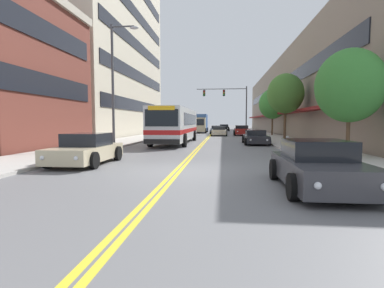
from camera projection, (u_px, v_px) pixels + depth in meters
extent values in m
plane|color=slate|center=(212.00, 133.00, 47.95)|extent=(240.00, 240.00, 0.00)
cube|color=#B2ADA5|center=(166.00, 133.00, 48.70)|extent=(3.83, 106.00, 0.13)
cube|color=#B2ADA5|center=(259.00, 133.00, 47.20)|extent=(3.83, 106.00, 0.13)
cube|color=yellow|center=(211.00, 133.00, 47.96)|extent=(0.14, 106.00, 0.01)
cube|color=yellow|center=(213.00, 133.00, 47.94)|extent=(0.14, 106.00, 0.01)
cube|color=black|center=(44.00, 84.00, 18.87)|extent=(0.08, 12.12, 1.40)
cube|color=black|center=(42.00, 30.00, 18.62)|extent=(0.08, 12.12, 1.40)
cube|color=beige|center=(95.00, 48.00, 40.50)|extent=(12.00, 28.36, 23.71)
cube|color=black|center=(140.00, 106.00, 40.47)|extent=(0.08, 26.09, 1.40)
cube|color=black|center=(139.00, 77.00, 40.18)|extent=(0.08, 26.09, 1.40)
cube|color=black|center=(139.00, 47.00, 39.89)|extent=(0.08, 26.09, 1.40)
cube|color=black|center=(138.00, 16.00, 39.60)|extent=(0.08, 26.09, 1.40)
cube|color=gray|center=(300.00, 98.00, 46.17)|extent=(8.00, 68.00, 10.95)
cube|color=maroon|center=(270.00, 115.00, 46.82)|extent=(1.10, 61.20, 0.24)
cube|color=black|center=(274.00, 90.00, 46.49)|extent=(0.08, 61.20, 1.40)
cube|color=silver|center=(176.00, 124.00, 26.00)|extent=(2.48, 12.44, 2.59)
cube|color=#B21919|center=(176.00, 130.00, 26.04)|extent=(2.50, 12.46, 0.32)
cube|color=black|center=(177.00, 119.00, 26.59)|extent=(2.51, 9.70, 0.93)
cube|color=black|center=(161.00, 118.00, 19.78)|extent=(2.24, 0.04, 1.14)
cube|color=yellow|center=(161.00, 108.00, 19.72)|extent=(1.79, 0.06, 0.28)
cube|color=black|center=(162.00, 142.00, 19.88)|extent=(2.43, 0.08, 0.32)
cylinder|color=black|center=(150.00, 140.00, 22.02)|extent=(0.30, 1.00, 1.00)
cylinder|color=black|center=(184.00, 140.00, 21.77)|extent=(0.30, 1.00, 1.00)
cylinder|color=black|center=(169.00, 135.00, 29.61)|extent=(0.30, 1.00, 1.00)
cylinder|color=black|center=(194.00, 136.00, 29.35)|extent=(0.30, 1.00, 1.00)
cube|color=#19234C|center=(173.00, 133.00, 36.49)|extent=(1.76, 4.37, 0.60)
cube|color=black|center=(173.00, 129.00, 36.62)|extent=(1.51, 1.92, 0.41)
cylinder|color=black|center=(163.00, 135.00, 35.25)|extent=(0.22, 0.67, 0.67)
cylinder|color=black|center=(178.00, 135.00, 35.07)|extent=(0.22, 0.67, 0.67)
cylinder|color=black|center=(168.00, 134.00, 37.93)|extent=(0.22, 0.67, 0.67)
cylinder|color=black|center=(182.00, 134.00, 37.75)|extent=(0.22, 0.67, 0.67)
sphere|color=silver|center=(164.00, 133.00, 34.36)|extent=(0.16, 0.16, 0.16)
sphere|color=silver|center=(175.00, 133.00, 34.24)|extent=(0.16, 0.16, 0.16)
cube|color=red|center=(171.00, 132.00, 38.73)|extent=(0.18, 0.04, 0.10)
cube|color=red|center=(180.00, 132.00, 38.60)|extent=(0.18, 0.04, 0.10)
cube|color=#BCAD89|center=(86.00, 153.00, 13.05)|extent=(1.86, 4.30, 0.61)
cube|color=black|center=(87.00, 139.00, 13.18)|extent=(1.60, 1.89, 0.55)
cylinder|color=black|center=(48.00, 160.00, 11.83)|extent=(0.22, 0.68, 0.68)
cylinder|color=black|center=(94.00, 160.00, 11.64)|extent=(0.22, 0.68, 0.68)
cylinder|color=black|center=(80.00, 153.00, 14.48)|extent=(0.22, 0.68, 0.68)
cylinder|color=black|center=(118.00, 153.00, 14.29)|extent=(0.22, 0.68, 0.68)
sphere|color=silver|center=(42.00, 158.00, 10.96)|extent=(0.16, 0.16, 0.16)
sphere|color=silver|center=(76.00, 158.00, 10.83)|extent=(0.16, 0.16, 0.16)
cube|color=red|center=(92.00, 148.00, 15.26)|extent=(0.18, 0.04, 0.10)
cube|color=red|center=(118.00, 148.00, 15.12)|extent=(0.18, 0.04, 0.10)
cube|color=#38383D|center=(318.00, 171.00, 8.16)|extent=(1.85, 4.20, 0.65)
cube|color=black|center=(317.00, 149.00, 8.28)|extent=(1.59, 1.85, 0.52)
cylinder|color=black|center=(293.00, 187.00, 6.97)|extent=(0.22, 0.65, 0.65)
cylinder|color=black|center=(379.00, 189.00, 6.78)|extent=(0.22, 0.65, 0.65)
cylinder|color=black|center=(274.00, 169.00, 9.56)|extent=(0.22, 0.65, 0.65)
cylinder|color=black|center=(336.00, 170.00, 9.37)|extent=(0.22, 0.65, 0.65)
sphere|color=silver|center=(318.00, 186.00, 6.12)|extent=(0.16, 0.16, 0.16)
cube|color=red|center=(279.00, 160.00, 10.32)|extent=(0.18, 0.04, 0.10)
cube|color=red|center=(319.00, 160.00, 10.18)|extent=(0.18, 0.04, 0.10)
cube|color=#232328|center=(255.00, 139.00, 24.73)|extent=(1.75, 4.66, 0.58)
cube|color=black|center=(255.00, 132.00, 24.88)|extent=(1.51, 2.05, 0.43)
cylinder|color=black|center=(246.00, 142.00, 23.40)|extent=(0.22, 0.60, 0.60)
cylinder|color=black|center=(269.00, 142.00, 23.22)|extent=(0.22, 0.60, 0.60)
cylinder|color=black|center=(243.00, 139.00, 26.26)|extent=(0.22, 0.60, 0.60)
cylinder|color=black|center=(264.00, 140.00, 26.08)|extent=(0.22, 0.60, 0.60)
sphere|color=silver|center=(251.00, 140.00, 22.46)|extent=(0.16, 0.16, 0.16)
sphere|color=silver|center=(267.00, 140.00, 22.33)|extent=(0.16, 0.16, 0.16)
cube|color=red|center=(246.00, 137.00, 27.11)|extent=(0.18, 0.04, 0.10)
cube|color=red|center=(260.00, 137.00, 26.98)|extent=(0.18, 0.04, 0.10)
cube|color=maroon|center=(242.00, 131.00, 41.08)|extent=(1.91, 4.22, 0.73)
cube|color=black|center=(242.00, 127.00, 41.20)|extent=(1.64, 1.86, 0.44)
cylinder|color=black|center=(235.00, 133.00, 39.89)|extent=(0.22, 0.70, 0.70)
cylinder|color=black|center=(250.00, 133.00, 39.70)|extent=(0.22, 0.70, 0.70)
cylinder|color=black|center=(234.00, 132.00, 42.49)|extent=(0.22, 0.70, 0.70)
cylinder|color=black|center=(248.00, 132.00, 42.29)|extent=(0.22, 0.70, 0.70)
sphere|color=silver|center=(238.00, 131.00, 39.03)|extent=(0.16, 0.16, 0.16)
sphere|color=silver|center=(248.00, 131.00, 38.89)|extent=(0.16, 0.16, 0.16)
cube|color=red|center=(236.00, 131.00, 43.25)|extent=(0.18, 0.04, 0.10)
cube|color=red|center=(246.00, 131.00, 43.11)|extent=(0.18, 0.04, 0.10)
cube|color=#475675|center=(217.00, 131.00, 46.02)|extent=(1.82, 4.29, 0.68)
cube|color=black|center=(217.00, 127.00, 46.15)|extent=(1.57, 1.89, 0.42)
cylinder|color=black|center=(210.00, 132.00, 44.81)|extent=(0.22, 0.61, 0.61)
cylinder|color=black|center=(223.00, 132.00, 44.62)|extent=(0.22, 0.61, 0.61)
cylinder|color=black|center=(211.00, 132.00, 47.45)|extent=(0.22, 0.61, 0.61)
cylinder|color=black|center=(223.00, 132.00, 47.26)|extent=(0.22, 0.61, 0.61)
sphere|color=silver|center=(212.00, 131.00, 43.94)|extent=(0.16, 0.16, 0.16)
sphere|color=silver|center=(221.00, 131.00, 43.81)|extent=(0.16, 0.16, 0.16)
cube|color=red|center=(213.00, 130.00, 48.23)|extent=(0.18, 0.04, 0.10)
cube|color=red|center=(221.00, 130.00, 48.10)|extent=(0.18, 0.04, 0.10)
cube|color=black|center=(224.00, 128.00, 60.94)|extent=(1.92, 4.22, 0.71)
cube|color=black|center=(224.00, 125.00, 61.07)|extent=(1.65, 1.86, 0.45)
cylinder|color=black|center=(219.00, 130.00, 59.76)|extent=(0.22, 0.63, 0.63)
cylinder|color=black|center=(229.00, 130.00, 59.56)|extent=(0.22, 0.63, 0.63)
cylinder|color=black|center=(219.00, 129.00, 62.35)|extent=(0.22, 0.63, 0.63)
cylinder|color=black|center=(229.00, 129.00, 62.15)|extent=(0.22, 0.63, 0.63)
sphere|color=silver|center=(221.00, 128.00, 58.89)|extent=(0.16, 0.16, 0.16)
sphere|color=silver|center=(228.00, 128.00, 58.76)|extent=(0.16, 0.16, 0.16)
cube|color=red|center=(221.00, 128.00, 63.11)|extent=(0.18, 0.04, 0.10)
cube|color=red|center=(227.00, 128.00, 62.97)|extent=(0.18, 0.04, 0.10)
cube|color=beige|center=(219.00, 132.00, 40.03)|extent=(1.89, 4.14, 0.60)
cube|color=black|center=(219.00, 128.00, 40.16)|extent=(1.62, 1.82, 0.41)
cylinder|color=black|center=(212.00, 133.00, 38.86)|extent=(0.22, 0.69, 0.69)
cylinder|color=black|center=(226.00, 133.00, 38.67)|extent=(0.22, 0.69, 0.69)
cylinder|color=black|center=(212.00, 133.00, 41.41)|extent=(0.22, 0.69, 0.69)
cylinder|color=black|center=(226.00, 133.00, 41.21)|extent=(0.22, 0.69, 0.69)
sphere|color=silver|center=(214.00, 132.00, 38.02)|extent=(0.16, 0.16, 0.16)
sphere|color=silver|center=(224.00, 132.00, 37.89)|extent=(0.16, 0.16, 0.16)
cube|color=red|center=(214.00, 131.00, 42.16)|extent=(0.18, 0.04, 0.10)
cube|color=red|center=(224.00, 131.00, 42.02)|extent=(0.18, 0.04, 0.10)
cube|color=#BCAD89|center=(198.00, 125.00, 48.38)|extent=(2.32, 2.25, 2.29)
cube|color=black|center=(198.00, 122.00, 47.22)|extent=(1.97, 0.04, 1.01)
cube|color=#335699|center=(200.00, 123.00, 52.08)|extent=(2.37, 5.24, 2.88)
cylinder|color=black|center=(191.00, 131.00, 48.57)|extent=(0.28, 0.84, 0.84)
cylinder|color=black|center=(206.00, 131.00, 48.33)|extent=(0.28, 0.84, 0.84)
cylinder|color=black|center=(194.00, 130.00, 53.85)|extent=(0.28, 0.84, 0.84)
cylinder|color=black|center=(207.00, 130.00, 53.61)|extent=(0.28, 0.84, 0.84)
cylinder|color=#47474C|center=(246.00, 110.00, 44.83)|extent=(0.18, 0.18, 7.14)
cylinder|color=#47474C|center=(221.00, 89.00, 44.97)|extent=(7.46, 0.11, 0.11)
cube|color=black|center=(224.00, 93.00, 44.97)|extent=(0.34, 0.26, 0.92)
sphere|color=red|center=(224.00, 91.00, 44.79)|extent=(0.18, 0.18, 0.18)
sphere|color=yellow|center=(224.00, 93.00, 44.82)|extent=(0.18, 0.18, 0.18)
sphere|color=green|center=(224.00, 95.00, 44.84)|extent=(0.18, 0.18, 0.18)
cylinder|color=black|center=(224.00, 89.00, 44.93)|extent=(0.02, 0.02, 0.14)
cube|color=black|center=(204.00, 93.00, 45.28)|extent=(0.34, 0.26, 0.92)
sphere|color=red|center=(204.00, 91.00, 45.10)|extent=(0.18, 0.18, 0.18)
sphere|color=yellow|center=(204.00, 93.00, 45.12)|extent=(0.18, 0.18, 0.18)
sphere|color=green|center=(204.00, 95.00, 45.14)|extent=(0.18, 0.18, 0.18)
cylinder|color=black|center=(204.00, 90.00, 45.24)|extent=(0.02, 0.02, 0.14)
cylinder|color=#47474C|center=(113.00, 88.00, 19.04)|extent=(0.16, 0.16, 7.94)
cylinder|color=#47474C|center=(123.00, 26.00, 18.68)|extent=(1.44, 0.10, 0.10)
ellipsoid|color=#B2B2B7|center=(134.00, 28.00, 18.62)|extent=(0.56, 0.28, 0.20)
cylinder|color=brown|center=(348.00, 135.00, 14.81)|extent=(0.19, 0.19, 2.10)
ellipsoid|color=#387F33|center=(350.00, 86.00, 14.63)|extent=(3.26, 3.26, 3.59)
cylinder|color=brown|center=(285.00, 125.00, 28.25)|extent=(0.24, 0.24, 2.93)
ellipsoid|color=#42752D|center=(285.00, 94.00, 28.04)|extent=(3.39, 3.39, 3.73)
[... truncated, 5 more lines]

